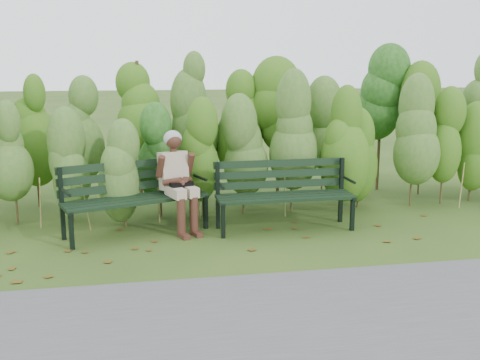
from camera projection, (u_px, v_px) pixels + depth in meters
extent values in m
plane|color=#294516|center=(245.00, 247.00, 6.77)|extent=(80.00, 80.00, 0.00)
cube|color=#474749|center=(296.00, 330.00, 4.65)|extent=(60.00, 2.50, 0.01)
cylinder|color=#47381E|center=(23.00, 199.00, 7.44)|extent=(0.03, 0.03, 0.80)
ellipsoid|color=#36701B|center=(19.00, 151.00, 7.31)|extent=(0.64, 0.64, 1.44)
cylinder|color=#47381E|center=(71.00, 197.00, 7.55)|extent=(0.03, 0.03, 0.80)
ellipsoid|color=#36701B|center=(68.00, 150.00, 7.42)|extent=(0.64, 0.64, 1.44)
cylinder|color=#47381E|center=(117.00, 195.00, 7.66)|extent=(0.03, 0.03, 0.80)
ellipsoid|color=#36701B|center=(115.00, 149.00, 7.53)|extent=(0.64, 0.64, 1.44)
cylinder|color=#47381E|center=(163.00, 193.00, 7.77)|extent=(0.03, 0.03, 0.80)
ellipsoid|color=#36701B|center=(161.00, 148.00, 7.64)|extent=(0.64, 0.64, 1.44)
cylinder|color=#47381E|center=(206.00, 192.00, 7.88)|extent=(0.03, 0.03, 0.80)
ellipsoid|color=#36701B|center=(206.00, 146.00, 7.75)|extent=(0.64, 0.64, 1.44)
cylinder|color=#47381E|center=(249.00, 190.00, 7.99)|extent=(0.03, 0.03, 0.80)
ellipsoid|color=#36701B|center=(249.00, 145.00, 7.86)|extent=(0.64, 0.64, 1.44)
cylinder|color=#47381E|center=(290.00, 188.00, 8.10)|extent=(0.03, 0.03, 0.80)
ellipsoid|color=#36701B|center=(291.00, 144.00, 7.97)|extent=(0.64, 0.64, 1.44)
cylinder|color=#47381E|center=(331.00, 186.00, 8.21)|extent=(0.03, 0.03, 0.80)
ellipsoid|color=#36701B|center=(332.00, 143.00, 8.08)|extent=(0.64, 0.64, 1.44)
cylinder|color=#47381E|center=(370.00, 185.00, 8.32)|extent=(0.03, 0.03, 0.80)
ellipsoid|color=#36701B|center=(372.00, 142.00, 8.19)|extent=(0.64, 0.64, 1.44)
cylinder|color=#47381E|center=(408.00, 183.00, 8.43)|extent=(0.03, 0.03, 0.80)
ellipsoid|color=#36701B|center=(411.00, 141.00, 8.29)|extent=(0.64, 0.64, 1.44)
cylinder|color=#47381E|center=(446.00, 182.00, 8.54)|extent=(0.03, 0.03, 0.80)
ellipsoid|color=#36701B|center=(449.00, 140.00, 8.40)|extent=(0.64, 0.64, 1.44)
cylinder|color=#47381E|center=(40.00, 174.00, 8.39)|extent=(0.04, 0.04, 1.10)
ellipsoid|color=#1B4913|center=(35.00, 115.00, 8.21)|extent=(0.70, 0.70, 1.98)
cylinder|color=#47381E|center=(93.00, 172.00, 8.52)|extent=(0.04, 0.04, 1.10)
ellipsoid|color=#1B4913|center=(89.00, 114.00, 8.34)|extent=(0.70, 0.70, 1.98)
cylinder|color=#47381E|center=(144.00, 170.00, 8.66)|extent=(0.04, 0.04, 1.10)
ellipsoid|color=#1B4913|center=(142.00, 113.00, 8.48)|extent=(0.70, 0.70, 1.98)
cylinder|color=#47381E|center=(193.00, 168.00, 8.80)|extent=(0.04, 0.04, 1.10)
ellipsoid|color=#1B4913|center=(192.00, 112.00, 8.62)|extent=(0.70, 0.70, 1.98)
cylinder|color=#47381E|center=(241.00, 167.00, 8.94)|extent=(0.04, 0.04, 1.10)
ellipsoid|color=#1B4913|center=(241.00, 111.00, 8.75)|extent=(0.70, 0.70, 1.98)
cylinder|color=#47381E|center=(288.00, 165.00, 9.07)|extent=(0.04, 0.04, 1.10)
ellipsoid|color=#1B4913|center=(289.00, 111.00, 8.89)|extent=(0.70, 0.70, 1.98)
cylinder|color=#47381E|center=(333.00, 164.00, 9.21)|extent=(0.04, 0.04, 1.10)
ellipsoid|color=#1B4913|center=(335.00, 110.00, 9.03)|extent=(0.70, 0.70, 1.98)
cylinder|color=#47381E|center=(377.00, 162.00, 9.35)|extent=(0.04, 0.04, 1.10)
ellipsoid|color=#1B4913|center=(380.00, 109.00, 9.17)|extent=(0.70, 0.70, 1.98)
cylinder|color=#47381E|center=(420.00, 161.00, 9.48)|extent=(0.04, 0.04, 1.10)
ellipsoid|color=#1B4913|center=(423.00, 108.00, 9.30)|extent=(0.70, 0.70, 1.98)
cylinder|color=#47381E|center=(461.00, 159.00, 9.62)|extent=(0.04, 0.04, 1.10)
ellipsoid|color=#1B4913|center=(465.00, 108.00, 9.44)|extent=(0.70, 0.70, 1.98)
cube|color=#564014|center=(180.00, 249.00, 6.66)|extent=(0.11, 0.09, 0.01)
cube|color=#564014|center=(54.00, 299.00, 5.25)|extent=(0.11, 0.11, 0.01)
cube|color=#564014|center=(228.00, 231.00, 7.40)|extent=(0.11, 0.10, 0.01)
cube|color=#564014|center=(387.00, 268.00, 6.04)|extent=(0.11, 0.10, 0.01)
cube|color=#564014|center=(267.00, 237.00, 7.12)|extent=(0.11, 0.11, 0.01)
cube|color=#564014|center=(319.00, 224.00, 7.69)|extent=(0.11, 0.10, 0.01)
cube|color=#564014|center=(325.00, 231.00, 7.40)|extent=(0.11, 0.10, 0.01)
cube|color=#564014|center=(302.00, 221.00, 7.85)|extent=(0.09, 0.07, 0.01)
cube|color=#564014|center=(150.00, 261.00, 6.28)|extent=(0.11, 0.11, 0.01)
cube|color=#564014|center=(281.00, 243.00, 6.88)|extent=(0.11, 0.11, 0.01)
cube|color=#564014|center=(150.00, 236.00, 7.17)|extent=(0.10, 0.11, 0.01)
cube|color=#564014|center=(365.00, 223.00, 7.74)|extent=(0.08, 0.10, 0.01)
cube|color=#564014|center=(224.00, 264.00, 6.18)|extent=(0.11, 0.11, 0.01)
cube|color=#564014|center=(81.00, 258.00, 6.37)|extent=(0.09, 0.07, 0.01)
cube|color=#564014|center=(182.00, 262.00, 6.23)|extent=(0.07, 0.09, 0.01)
cube|color=#564014|center=(150.00, 268.00, 6.06)|extent=(0.10, 0.11, 0.01)
cube|color=#564014|center=(85.00, 232.00, 7.36)|extent=(0.10, 0.09, 0.01)
cube|color=#564014|center=(25.00, 235.00, 7.23)|extent=(0.11, 0.10, 0.01)
cube|color=#564014|center=(311.00, 276.00, 5.82)|extent=(0.11, 0.11, 0.01)
cube|color=#564014|center=(251.00, 248.00, 6.70)|extent=(0.08, 0.09, 0.01)
cube|color=#564014|center=(92.00, 255.00, 6.47)|extent=(0.10, 0.09, 0.01)
cube|color=#564014|center=(28.00, 290.00, 5.47)|extent=(0.10, 0.09, 0.01)
cube|color=#564014|center=(177.00, 284.00, 5.61)|extent=(0.10, 0.11, 0.01)
cube|color=black|center=(142.00, 203.00, 7.00)|extent=(1.78, 0.71, 0.04)
cube|color=black|center=(138.00, 201.00, 7.11)|extent=(1.78, 0.71, 0.04)
cube|color=black|center=(135.00, 198.00, 7.22)|extent=(1.78, 0.71, 0.04)
cube|color=black|center=(131.00, 196.00, 7.33)|extent=(1.78, 0.71, 0.04)
cube|color=black|center=(129.00, 187.00, 7.39)|extent=(1.76, 0.66, 0.11)
cube|color=black|center=(128.00, 176.00, 7.37)|extent=(1.76, 0.66, 0.11)
cube|color=black|center=(127.00, 165.00, 7.35)|extent=(1.76, 0.66, 0.11)
cube|color=black|center=(71.00, 231.00, 6.61)|extent=(0.07, 0.07, 0.46)
cube|color=black|center=(62.00, 204.00, 6.94)|extent=(0.07, 0.07, 0.92)
cube|color=black|center=(66.00, 210.00, 6.75)|extent=(0.22, 0.50, 0.04)
cylinder|color=black|center=(66.00, 192.00, 6.66)|extent=(0.16, 0.38, 0.04)
cube|color=black|center=(206.00, 212.00, 7.46)|extent=(0.07, 0.07, 0.46)
cube|color=black|center=(191.00, 189.00, 7.79)|extent=(0.07, 0.07, 0.92)
cube|color=black|center=(199.00, 193.00, 7.59)|extent=(0.22, 0.50, 0.04)
cylinder|color=black|center=(200.00, 178.00, 7.50)|extent=(0.16, 0.38, 0.04)
cube|color=black|center=(289.00, 200.00, 7.18)|extent=(1.81, 0.13, 0.04)
cube|color=black|center=(287.00, 198.00, 7.30)|extent=(1.81, 0.13, 0.04)
cube|color=black|center=(284.00, 196.00, 7.42)|extent=(1.81, 0.13, 0.04)
cube|color=black|center=(282.00, 193.00, 7.54)|extent=(1.81, 0.13, 0.04)
cube|color=black|center=(280.00, 184.00, 7.61)|extent=(1.81, 0.07, 0.11)
cube|color=black|center=(280.00, 174.00, 7.59)|extent=(1.81, 0.07, 0.11)
cube|color=black|center=(280.00, 163.00, 7.58)|extent=(1.81, 0.07, 0.11)
cube|color=black|center=(223.00, 221.00, 7.05)|extent=(0.05, 0.05, 0.45)
cube|color=black|center=(218.00, 196.00, 7.42)|extent=(0.05, 0.05, 0.90)
cube|color=black|center=(220.00, 201.00, 7.20)|extent=(0.05, 0.50, 0.04)
cylinder|color=black|center=(221.00, 185.00, 7.11)|extent=(0.04, 0.38, 0.04)
cube|color=black|center=(352.00, 214.00, 7.37)|extent=(0.05, 0.05, 0.45)
cube|color=black|center=(341.00, 190.00, 7.74)|extent=(0.05, 0.05, 0.90)
cube|color=black|center=(347.00, 195.00, 7.52)|extent=(0.05, 0.50, 0.04)
cylinder|color=black|center=(349.00, 180.00, 7.43)|extent=(0.04, 0.38, 0.04)
cube|color=tan|center=(175.00, 192.00, 7.19)|extent=(0.27, 0.44, 0.13)
cube|color=tan|center=(188.00, 190.00, 7.27)|extent=(0.27, 0.44, 0.13)
cylinder|color=#432319|center=(181.00, 218.00, 7.11)|extent=(0.14, 0.14, 0.50)
cylinder|color=#432319|center=(194.00, 216.00, 7.19)|extent=(0.14, 0.14, 0.50)
cube|color=#432319|center=(184.00, 236.00, 7.08)|extent=(0.15, 0.22, 0.06)
cube|color=#432319|center=(197.00, 234.00, 7.17)|extent=(0.15, 0.22, 0.06)
cube|color=tan|center=(173.00, 170.00, 7.41)|extent=(0.42, 0.35, 0.52)
cylinder|color=#432319|center=(173.00, 150.00, 7.34)|extent=(0.09, 0.09, 0.10)
sphere|color=#432319|center=(173.00, 141.00, 7.31)|extent=(0.21, 0.21, 0.21)
ellipsoid|color=gray|center=(173.00, 139.00, 7.32)|extent=(0.24, 0.23, 0.22)
cylinder|color=#432319|center=(161.00, 166.00, 7.23)|extent=(0.15, 0.23, 0.31)
cylinder|color=#432319|center=(190.00, 164.00, 7.43)|extent=(0.15, 0.23, 0.31)
cylinder|color=#432319|center=(172.00, 181.00, 7.20)|extent=(0.27, 0.21, 0.13)
cylinder|color=#432319|center=(187.00, 180.00, 7.30)|extent=(0.16, 0.28, 0.13)
sphere|color=#432319|center=(182.00, 183.00, 7.21)|extent=(0.11, 0.11, 0.11)
cube|color=black|center=(182.00, 188.00, 7.23)|extent=(0.32, 0.21, 0.16)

